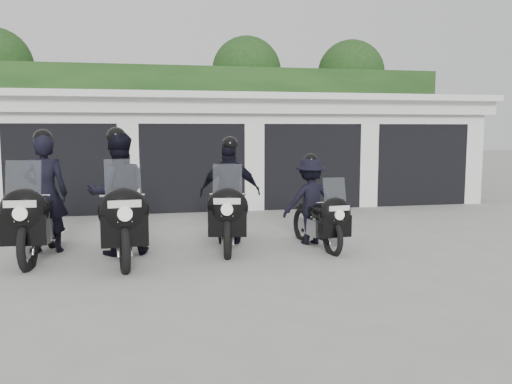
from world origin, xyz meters
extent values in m
plane|color=#979792|center=(0.00, 0.00, 0.00)|extent=(80.00, 80.00, 0.00)
cube|color=silver|center=(0.00, 8.50, 1.40)|extent=(16.00, 6.00, 2.80)
cube|color=silver|center=(0.00, 8.30, 2.88)|extent=(16.40, 6.80, 0.16)
cube|color=silver|center=(0.00, 5.25, 2.65)|extent=(16.40, 0.12, 0.40)
cube|color=black|center=(0.00, 5.48, 0.12)|extent=(16.00, 0.06, 0.24)
cube|color=black|center=(-3.10, 6.70, 1.10)|extent=(2.60, 2.60, 2.20)
cube|color=silver|center=(-3.10, 5.65, 2.50)|extent=(2.60, 0.50, 0.60)
cube|color=silver|center=(-1.55, 5.65, 1.40)|extent=(0.50, 0.50, 2.80)
cube|color=black|center=(0.00, 6.70, 1.10)|extent=(2.60, 2.60, 2.20)
cube|color=silver|center=(0.00, 5.65, 2.50)|extent=(2.60, 0.50, 0.60)
cube|color=silver|center=(1.55, 5.65, 1.40)|extent=(0.50, 0.50, 2.80)
cube|color=black|center=(3.10, 6.70, 1.10)|extent=(2.60, 2.60, 2.20)
cube|color=silver|center=(3.10, 5.65, 2.50)|extent=(2.60, 0.50, 0.60)
cube|color=silver|center=(4.65, 5.65, 1.40)|extent=(0.50, 0.50, 2.80)
cube|color=black|center=(6.20, 6.70, 1.10)|extent=(2.60, 2.60, 2.20)
cube|color=silver|center=(6.20, 5.65, 2.50)|extent=(2.60, 0.50, 0.60)
cube|color=silver|center=(7.75, 5.65, 1.40)|extent=(0.50, 0.50, 2.80)
cube|color=#173714|center=(0.00, 12.50, 2.15)|extent=(20.00, 2.00, 4.30)
sphere|color=#173714|center=(3.00, 14.00, 4.40)|extent=(2.80, 2.80, 2.80)
cylinder|color=black|center=(3.00, 14.00, 1.65)|extent=(0.24, 0.24, 3.30)
sphere|color=#173714|center=(7.50, 14.00, 4.40)|extent=(2.80, 2.80, 2.80)
cylinder|color=black|center=(7.50, 14.00, 1.65)|extent=(0.24, 0.24, 3.30)
torus|color=black|center=(-2.91, 0.41, 0.35)|extent=(0.19, 0.83, 0.82)
torus|color=black|center=(-2.79, 2.03, 0.35)|extent=(0.19, 0.83, 0.82)
cube|color=#ABABB1|center=(-2.85, 1.24, 0.43)|extent=(0.34, 0.64, 0.36)
cube|color=black|center=(-2.85, 1.22, 0.25)|extent=(0.20, 1.47, 0.07)
ellipsoid|color=black|center=(-2.86, 1.05, 0.81)|extent=(0.41, 0.68, 0.32)
cube|color=black|center=(-2.83, 1.53, 0.83)|extent=(0.34, 0.64, 0.11)
ellipsoid|color=black|center=(-2.92, 0.32, 0.88)|extent=(0.74, 0.42, 0.68)
cube|color=black|center=(-2.92, 0.32, 0.62)|extent=(0.67, 0.30, 0.45)
cube|color=#B2BFC6|center=(-2.92, 0.35, 1.33)|extent=(0.50, 0.17, 0.58)
cylinder|color=silver|center=(-2.90, 0.54, 1.08)|extent=(0.63, 0.08, 0.03)
cube|color=silver|center=(-2.93, 0.13, 1.01)|extent=(0.45, 0.05, 0.10)
cube|color=silver|center=(-2.93, 0.16, 0.81)|extent=(0.20, 0.03, 0.11)
imported|color=black|center=(-2.83, 1.55, 0.99)|extent=(0.76, 0.53, 1.98)
sphere|color=black|center=(-2.83, 1.55, 1.92)|extent=(0.30, 0.30, 0.30)
torus|color=black|center=(-1.51, 0.00, 0.36)|extent=(0.21, 0.84, 0.84)
torus|color=black|center=(-1.68, 1.64, 0.36)|extent=(0.21, 0.84, 0.84)
cube|color=#ABABB1|center=(-1.60, 0.84, 0.44)|extent=(0.36, 0.66, 0.37)
cube|color=black|center=(-1.60, 0.82, 0.25)|extent=(0.24, 1.49, 0.07)
ellipsoid|color=black|center=(-1.58, 0.65, 0.82)|extent=(0.44, 0.69, 0.33)
cube|color=black|center=(-1.63, 1.14, 0.85)|extent=(0.36, 0.66, 0.11)
ellipsoid|color=black|center=(-1.50, -0.10, 0.89)|extent=(0.76, 0.45, 0.69)
cube|color=black|center=(-1.50, -0.10, 0.63)|extent=(0.69, 0.32, 0.46)
cube|color=#B2BFC6|center=(-1.50, -0.06, 1.35)|extent=(0.52, 0.18, 0.58)
cylinder|color=silver|center=(-1.52, 0.13, 1.10)|extent=(0.64, 0.10, 0.03)
cube|color=silver|center=(-1.48, -0.29, 1.03)|extent=(0.46, 0.06, 0.10)
cube|color=silver|center=(-1.48, -0.25, 0.82)|extent=(0.21, 0.04, 0.11)
imported|color=black|center=(-1.63, 1.16, 1.01)|extent=(1.05, 0.86, 2.01)
sphere|color=black|center=(-1.63, 1.16, 1.95)|extent=(0.31, 0.31, 0.31)
torus|color=black|center=(0.10, 0.55, 0.33)|extent=(0.26, 0.78, 0.77)
torus|color=black|center=(0.40, 2.05, 0.33)|extent=(0.26, 0.78, 0.77)
cube|color=#ABABB1|center=(0.25, 1.32, 0.40)|extent=(0.38, 0.62, 0.34)
cube|color=black|center=(0.25, 1.30, 0.23)|extent=(0.35, 1.36, 0.06)
ellipsoid|color=black|center=(0.22, 1.14, 0.76)|extent=(0.45, 0.66, 0.30)
cube|color=black|center=(0.31, 1.59, 0.78)|extent=(0.38, 0.62, 0.11)
ellipsoid|color=black|center=(0.08, 0.47, 0.82)|extent=(0.72, 0.47, 0.63)
cube|color=black|center=(0.08, 0.47, 0.58)|extent=(0.65, 0.35, 0.42)
cube|color=#B2BFC6|center=(0.09, 0.50, 1.25)|extent=(0.48, 0.21, 0.54)
cylinder|color=silver|center=(0.13, 0.68, 1.01)|extent=(0.59, 0.14, 0.03)
cube|color=silver|center=(0.05, 0.29, 0.95)|extent=(0.42, 0.10, 0.10)
cube|color=silver|center=(0.06, 0.33, 0.76)|extent=(0.19, 0.05, 0.11)
imported|color=black|center=(0.31, 1.61, 0.93)|extent=(1.19, 0.82, 1.85)
sphere|color=black|center=(0.31, 1.61, 1.80)|extent=(0.29, 0.29, 0.29)
torus|color=black|center=(1.83, 0.39, 0.28)|extent=(0.17, 0.66, 0.65)
torus|color=black|center=(1.68, 1.66, 0.28)|extent=(0.17, 0.66, 0.65)
cube|color=#ABABB1|center=(1.75, 1.04, 0.34)|extent=(0.29, 0.51, 0.29)
cube|color=black|center=(1.75, 1.03, 0.20)|extent=(0.21, 1.16, 0.05)
ellipsoid|color=black|center=(1.77, 0.89, 0.64)|extent=(0.35, 0.54, 0.26)
cube|color=black|center=(1.72, 1.27, 0.66)|extent=(0.29, 0.51, 0.09)
ellipsoid|color=black|center=(1.84, 0.32, 0.70)|extent=(0.59, 0.36, 0.54)
cube|color=black|center=(1.84, 0.32, 0.49)|extent=(0.54, 0.26, 0.36)
cube|color=#B2BFC6|center=(1.83, 0.34, 1.05)|extent=(0.40, 0.15, 0.46)
cylinder|color=silver|center=(1.82, 0.49, 0.86)|extent=(0.50, 0.08, 0.02)
cube|color=silver|center=(1.85, 0.17, 0.80)|extent=(0.36, 0.06, 0.08)
cube|color=silver|center=(1.85, 0.19, 0.64)|extent=(0.16, 0.03, 0.09)
imported|color=black|center=(1.72, 1.29, 0.78)|extent=(1.07, 0.64, 1.57)
sphere|color=black|center=(1.72, 1.29, 1.52)|extent=(0.24, 0.24, 0.24)
camera|label=1|loc=(-1.23, -7.96, 2.07)|focal=38.00mm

